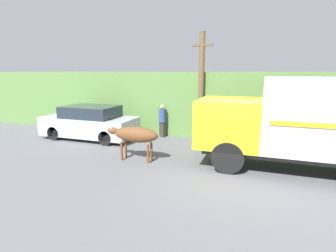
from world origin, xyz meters
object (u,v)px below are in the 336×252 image
Objects in this scene: brown_cow at (135,135)px; utility_pole at (201,85)px; pedestrian_on_hill at (162,119)px; cargo_truck at (316,121)px; parked_suv at (89,123)px.

utility_pole is (1.62, 3.77, 1.65)m from brown_cow.
brown_cow is 1.25× the size of pedestrian_on_hill.
brown_cow is at bearing -174.53° from cargo_truck.
parked_suv is at bearing 143.48° from brown_cow.
brown_cow is at bearing 117.38° from pedestrian_on_hill.
brown_cow is 3.69m from pedestrian_on_hill.
cargo_truck is 5.33m from utility_pole.
parked_suv reaches higher than brown_cow.
parked_suv is at bearing -163.01° from utility_pole.
parked_suv is at bearing 169.42° from cargo_truck.
utility_pole is at bearing 16.90° from parked_suv.
pedestrian_on_hill is (-0.30, 3.68, -0.07)m from brown_cow.
cargo_truck is at bearing 3.05° from brown_cow.
parked_suv is (-9.53, 1.35, -0.92)m from cargo_truck.
utility_pole reaches higher than cargo_truck.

